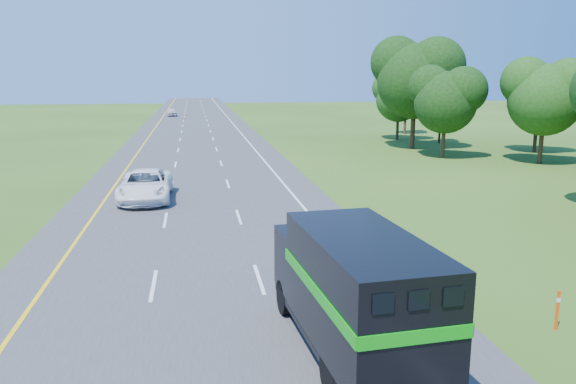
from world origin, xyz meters
The scene contains 6 objects.
road centered at (0.00, 50.00, 0.02)m, with size 15.00×260.00×0.04m, color #38383A.
lane_markings centered at (0.00, 50.00, 0.04)m, with size 11.15×260.00×0.01m.
horse_truck centered at (3.51, 13.95, 1.86)m, with size 2.93×7.83×3.40m.
white_suv centered at (-3.13, 33.89, 0.90)m, with size 2.85×6.18×1.72m, color white.
far_car centered at (-3.97, 102.61, 0.73)m, with size 1.64×4.08×1.39m, color silver.
delineator centered at (9.72, 14.65, 0.63)m, with size 0.10×0.05×1.18m.
Camera 1 is at (-0.28, 1.26, 7.13)m, focal length 35.00 mm.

